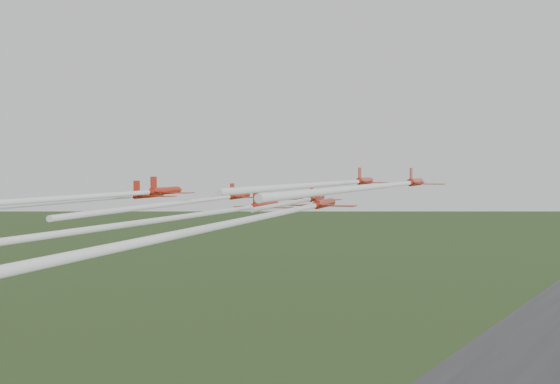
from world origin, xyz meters
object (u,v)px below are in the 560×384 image
Objects in this scene: jet_row2_left at (208,199)px; jet_row3_right at (393,185)px; jet_row2_right at (342,183)px; jet_row4_right at (283,212)px; jet_row4_left at (103,195)px; jet_lead at (306,200)px; jet_row3_left at (109,198)px; jet_row3_mid at (219,212)px.

jet_row3_right is at bearing -28.78° from jet_row2_left.
jet_row4_right is (7.51, -25.81, -2.58)m from jet_row2_right.
jet_row2_right reaches higher than jet_row4_left.
jet_row4_left reaches higher than jet_lead.
jet_row3_right is at bearing 14.64° from jet_row4_left.
jet_row4_right is at bearing -89.23° from jet_row2_right.
jet_row3_left is at bearing 153.25° from jet_row4_right.
jet_row3_mid is at bearing -64.12° from jet_row2_left.
jet_row3_left is 41.05m from jet_row3_right.
jet_row3_right reaches higher than jet_row3_left.
jet_row2_right is 1.21× the size of jet_row3_left.
jet_lead is 0.74× the size of jet_row2_left.
jet_lead is 0.71× the size of jet_row4_left.
jet_row2_right is at bearing 126.33° from jet_row3_right.
jet_row3_right is (40.06, 8.67, 2.21)m from jet_row3_left.
jet_row3_mid is (19.45, 1.41, -1.38)m from jet_row3_left.
jet_row3_mid is (12.80, -12.37, -0.77)m from jet_row2_left.
jet_row4_right is (34.42, -5.91, -0.48)m from jet_row3_left.
jet_row4_left is (11.73, -10.67, 0.92)m from jet_row3_left.
jet_row2_left reaches higher than jet_lead.
jet_row2_left is 15.32m from jet_row3_left.
jet_row4_left is at bearing 174.84° from jet_row4_right.
jet_row3_right is 34.33m from jet_row4_left.
jet_lead is at bearing 71.06° from jet_row4_left.
jet_row3_right is (13.16, -11.23, 0.11)m from jet_row2_right.
jet_row2_right reaches higher than jet_lead.
jet_row4_right is at bearing -40.22° from jet_row3_mid.
jet_row4_left is (-28.33, -19.34, -1.29)m from jet_row3_right.
jet_row2_left is at bearing 127.64° from jet_row4_right.
jet_row4_left is at bearing -62.51° from jet_row3_left.
jet_lead is 0.72× the size of jet_row3_mid.
jet_row2_right is at bearing 53.87° from jet_row3_mid.
jet_row2_right is at bearing 89.21° from jet_row4_right.
jet_row3_left reaches higher than jet_lead.
jet_row2_left is at bearing -178.64° from jet_row2_right.
jet_lead is 0.83× the size of jet_row3_left.
jet_row3_left is (-6.66, -13.78, 0.60)m from jet_row2_left.
jet_row4_left is at bearing -131.85° from jet_row2_right.
jet_row4_right reaches higher than jet_lead.
jet_lead is at bearing 124.45° from jet_row3_right.
jet_row3_left is at bearing 169.95° from jet_row3_mid.
jet_row3_mid is at bearing 37.73° from jet_row4_left.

